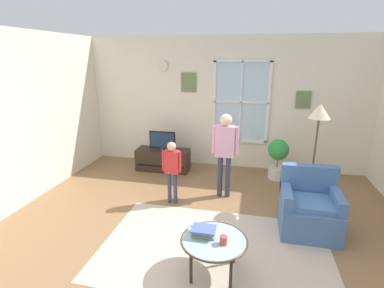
# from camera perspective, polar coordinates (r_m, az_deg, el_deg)

# --- Properties ---
(ground_plane) EXTENTS (6.47, 6.33, 0.02)m
(ground_plane) POSITION_cam_1_polar(r_m,az_deg,el_deg) (4.03, 0.84, -18.72)
(ground_plane) COLOR olive
(back_wall) EXTENTS (5.87, 0.17, 2.75)m
(back_wall) POSITION_cam_1_polar(r_m,az_deg,el_deg) (6.24, 6.44, 7.99)
(back_wall) COLOR silver
(back_wall) RESTS_ON ground_plane
(area_rug) EXTENTS (2.87, 1.82, 0.01)m
(area_rug) POSITION_cam_1_polar(r_m,az_deg,el_deg) (3.90, 4.47, -19.86)
(area_rug) COLOR #C6B29E
(area_rug) RESTS_ON ground_plane
(tv_stand) EXTENTS (1.11, 0.43, 0.46)m
(tv_stand) POSITION_cam_1_polar(r_m,az_deg,el_deg) (6.18, -5.74, -3.11)
(tv_stand) COLOR #2D2319
(tv_stand) RESTS_ON ground_plane
(television) EXTENTS (0.55, 0.08, 0.39)m
(television) POSITION_cam_1_polar(r_m,az_deg,el_deg) (6.05, -5.87, 0.75)
(television) COLOR #4C4C4C
(television) RESTS_ON tv_stand
(armchair) EXTENTS (0.76, 0.74, 0.87)m
(armchair) POSITION_cam_1_polar(r_m,az_deg,el_deg) (4.39, 22.06, -11.72)
(armchair) COLOR #476B9E
(armchair) RESTS_ON ground_plane
(coffee_table) EXTENTS (0.74, 0.74, 0.43)m
(coffee_table) POSITION_cam_1_polar(r_m,az_deg,el_deg) (3.33, 4.35, -18.68)
(coffee_table) COLOR #99B2B7
(coffee_table) RESTS_ON ground_plane
(book_stack) EXTENTS (0.26, 0.20, 0.10)m
(book_stack) POSITION_cam_1_polar(r_m,az_deg,el_deg) (3.34, 2.30, -16.86)
(book_stack) COLOR #7FA059
(book_stack) RESTS_ON coffee_table
(cup) EXTENTS (0.08, 0.08, 0.09)m
(cup) POSITION_cam_1_polar(r_m,az_deg,el_deg) (3.23, 6.22, -18.34)
(cup) COLOR #BF3F3F
(cup) RESTS_ON coffee_table
(remote_near_books) EXTENTS (0.10, 0.14, 0.02)m
(remote_near_books) POSITION_cam_1_polar(r_m,az_deg,el_deg) (3.38, 3.05, -17.27)
(remote_near_books) COLOR black
(remote_near_books) RESTS_ON coffee_table
(person_red_shirt) EXTENTS (0.32, 0.14, 1.06)m
(person_red_shirt) POSITION_cam_1_polar(r_m,az_deg,el_deg) (4.65, -3.99, -4.27)
(person_red_shirt) COLOR #333851
(person_red_shirt) RESTS_ON ground_plane
(person_pink_shirt) EXTENTS (0.44, 0.20, 1.45)m
(person_pink_shirt) POSITION_cam_1_polar(r_m,az_deg,el_deg) (4.81, 6.53, -0.43)
(person_pink_shirt) COLOR #333851
(person_pink_shirt) RESTS_ON ground_plane
(potted_plant_by_window) EXTENTS (0.40, 0.40, 0.80)m
(potted_plant_by_window) POSITION_cam_1_polar(r_m,az_deg,el_deg) (5.89, 16.58, -2.34)
(potted_plant_by_window) COLOR silver
(potted_plant_by_window) RESTS_ON ground_plane
(floor_lamp) EXTENTS (0.32, 0.32, 1.67)m
(floor_lamp) POSITION_cam_1_polar(r_m,az_deg,el_deg) (4.74, 23.69, 4.02)
(floor_lamp) COLOR black
(floor_lamp) RESTS_ON ground_plane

